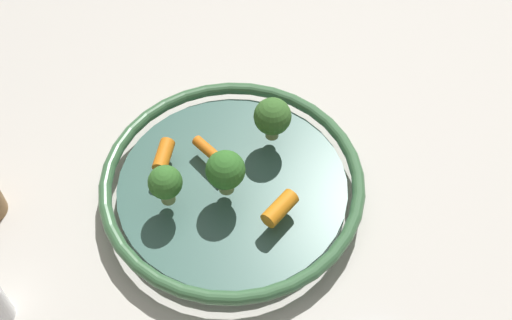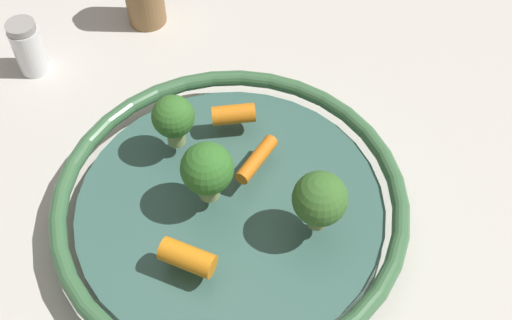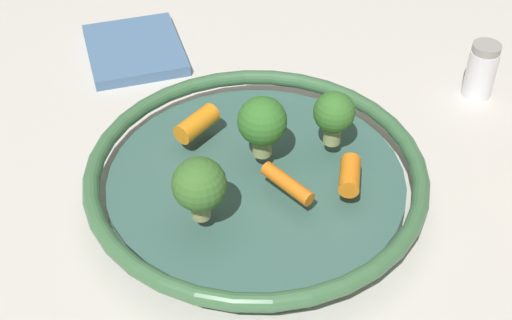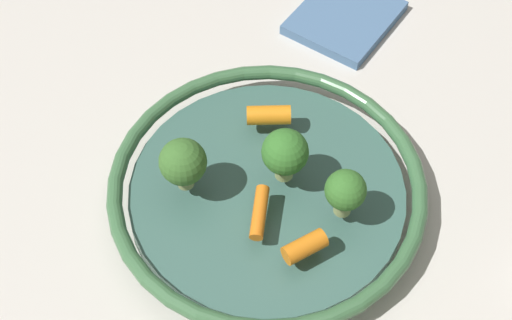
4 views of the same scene
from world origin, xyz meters
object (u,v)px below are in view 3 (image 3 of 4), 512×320
(baby_carrot_left, at_px, (350,175))
(broccoli_floret_large, at_px, (199,185))
(broccoli_floret_mid, at_px, (334,114))
(serving_bowl, at_px, (256,179))
(baby_carrot_back, at_px, (195,125))
(dish_towel, at_px, (135,50))
(baby_carrot_center, at_px, (287,184))
(salt_shaker, at_px, (481,70))
(broccoli_floret_edge, at_px, (262,122))

(baby_carrot_left, relative_size, broccoli_floret_large, 0.68)
(baby_carrot_left, xyz_separation_m, broccoli_floret_mid, (0.05, -0.04, 0.03))
(serving_bowl, bearing_deg, baby_carrot_back, 1.97)
(baby_carrot_left, relative_size, dish_towel, 0.32)
(broccoli_floret_mid, distance_m, dish_towel, 0.34)
(broccoli_floret_large, distance_m, broccoli_floret_mid, 0.17)
(baby_carrot_center, distance_m, broccoli_floret_mid, 0.09)
(baby_carrot_center, relative_size, broccoli_floret_mid, 0.98)
(baby_carrot_center, height_order, broccoli_floret_large, broccoli_floret_large)
(salt_shaker, bearing_deg, baby_carrot_back, 61.34)
(baby_carrot_back, xyz_separation_m, broccoli_floret_mid, (-0.12, -0.08, 0.03))
(baby_carrot_back, bearing_deg, broccoli_floret_mid, -145.26)
(salt_shaker, bearing_deg, serving_bowl, 73.89)
(serving_bowl, height_order, broccoli_floret_mid, broccoli_floret_mid)
(salt_shaker, bearing_deg, dish_towel, 28.75)
(baby_carrot_center, xyz_separation_m, salt_shaker, (-0.04, -0.32, -0.01))
(baby_carrot_center, height_order, baby_carrot_back, baby_carrot_back)
(serving_bowl, distance_m, dish_towel, 0.31)
(baby_carrot_center, xyz_separation_m, dish_towel, (0.34, -0.11, -0.04))
(baby_carrot_back, height_order, broccoli_floret_large, broccoli_floret_large)
(baby_carrot_back, xyz_separation_m, salt_shaker, (-0.17, -0.31, -0.02))
(baby_carrot_back, bearing_deg, baby_carrot_center, 178.00)
(baby_carrot_left, height_order, salt_shaker, salt_shaker)
(baby_carrot_center, distance_m, salt_shaker, 0.32)
(broccoli_floret_edge, distance_m, salt_shaker, 0.31)
(baby_carrot_left, xyz_separation_m, baby_carrot_back, (0.17, 0.04, 0.00))
(baby_carrot_left, xyz_separation_m, salt_shaker, (-0.00, -0.27, -0.02))
(baby_carrot_back, height_order, dish_towel, baby_carrot_back)
(baby_carrot_left, bearing_deg, baby_carrot_back, 13.94)
(salt_shaker, relative_size, dish_towel, 0.50)
(baby_carrot_back, distance_m, salt_shaker, 0.36)
(serving_bowl, xyz_separation_m, salt_shaker, (-0.09, -0.31, 0.01))
(broccoli_floret_mid, relative_size, dish_towel, 0.43)
(serving_bowl, xyz_separation_m, baby_carrot_center, (-0.05, 0.01, 0.03))
(broccoli_floret_large, xyz_separation_m, broccoli_floret_edge, (0.01, -0.10, 0.00))
(broccoli_floret_mid, bearing_deg, dish_towel, -3.68)
(baby_carrot_left, distance_m, broccoli_floret_large, 0.15)
(broccoli_floret_mid, height_order, salt_shaker, broccoli_floret_mid)
(serving_bowl, distance_m, broccoli_floret_large, 0.10)
(serving_bowl, relative_size, broccoli_floret_large, 5.32)
(baby_carrot_center, bearing_deg, baby_carrot_left, -131.37)
(baby_carrot_left, bearing_deg, serving_bowl, 24.25)
(baby_carrot_left, height_order, broccoli_floret_large, broccoli_floret_large)
(broccoli_floret_mid, bearing_deg, serving_bowl, 65.33)
(baby_carrot_back, relative_size, broccoli_floret_mid, 0.83)
(baby_carrot_center, xyz_separation_m, broccoli_floret_mid, (0.01, -0.09, 0.03))
(baby_carrot_center, xyz_separation_m, baby_carrot_back, (0.13, -0.00, 0.00))
(baby_carrot_center, relative_size, salt_shaker, 0.84)
(salt_shaker, bearing_deg, broccoli_floret_edge, 71.65)
(salt_shaker, xyz_separation_m, dish_towel, (0.38, 0.21, -0.03))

